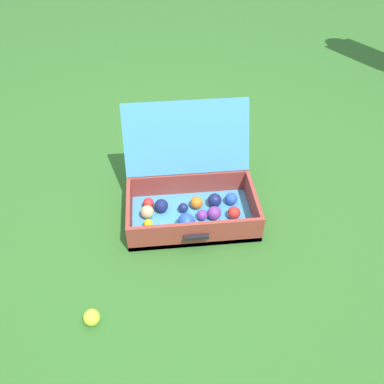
{
  "coord_description": "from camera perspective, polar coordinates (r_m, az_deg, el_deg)",
  "views": [
    {
      "loc": [
        -0.06,
        -1.41,
        1.39
      ],
      "look_at": [
        0.08,
        -0.06,
        0.17
      ],
      "focal_mm": 37.93,
      "sensor_mm": 36.0,
      "label": 1
    }
  ],
  "objects": [
    {
      "name": "ground_plane",
      "position": [
        1.99,
        -2.39,
        -2.66
      ],
      "size": [
        16.0,
        16.0,
        0.0
      ],
      "primitive_type": "plane",
      "color": "#336B28"
    },
    {
      "name": "open_suitcase",
      "position": [
        1.91,
        -0.09,
        -0.33
      ],
      "size": [
        0.6,
        0.52,
        0.46
      ],
      "color": "#4799C6",
      "rests_on": "ground"
    },
    {
      "name": "stray_ball_on_grass",
      "position": [
        1.63,
        -13.94,
        -16.74
      ],
      "size": [
        0.06,
        0.06,
        0.06
      ],
      "primitive_type": "sphere",
      "color": "#CCDB38",
      "rests_on": "ground"
    }
  ]
}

